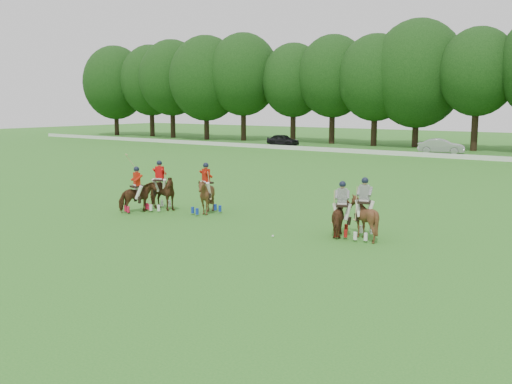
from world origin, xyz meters
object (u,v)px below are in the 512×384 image
Objects in this scene: polo_red_c at (206,196)px; polo_stripe_b at (364,217)px; polo_red_b at (160,192)px; polo_ball at (273,236)px; car_left at (283,140)px; polo_stripe_a at (342,217)px; polo_red_a at (137,196)px; car_mid at (441,146)px.

polo_red_c is 7.93m from polo_stripe_b.
polo_red_b is 7.64m from polo_ball.
polo_stripe_a reaches higher than car_left.
polo_red_a is 7.94m from polo_ball.
polo_red_b is at bearing -152.22° from car_left.
car_mid is 39.24m from polo_red_a.
polo_stripe_b is (10.34, 0.24, -0.02)m from polo_red_b.
polo_ball is at bearing -3.69° from polo_red_a.
polo_red_a reaches higher than polo_stripe_b.
polo_red_a reaches higher than polo_red_b.
car_mid is 1.67× the size of polo_red_a.
polo_red_b is 1.12× the size of polo_stripe_a.
car_left is 18.80m from car_mid.
polo_red_c is at bearing 167.71° from car_mid.
polo_red_b is at bearing -178.68° from polo_stripe_b.
polo_red_a is 1.14× the size of polo_red_b.
polo_stripe_b is (27.82, -37.93, 0.15)m from car_left.
car_left is at bearing 114.60° from polo_red_b.
polo_stripe_b is at bearing -2.03° from polo_red_c.
polo_stripe_a is at bearing -141.49° from car_left.
polo_stripe_b reaches higher than car_mid.
polo_red_c is at bearing 12.12° from polo_red_b.
car_left is at bearing 122.11° from polo_ball.
polo_red_a reaches higher than polo_red_c.
car_mid is 37.66m from polo_red_c.
car_left is 42.58m from polo_red_c.
polo_stripe_a is 0.91× the size of polo_stripe_b.
polo_red_a is at bearing -173.24° from polo_stripe_a.
car_left is at bearing 76.06° from car_mid.
polo_red_a is (17.02, -39.20, 0.08)m from car_left.
car_mid is at bearing 88.00° from polo_red_b.
polo_stripe_b reaches higher than polo_ball.
polo_red_a is at bearing -151.57° from polo_red_c.
car_mid is at bearing 91.65° from polo_red_c.
polo_red_b is at bearing -179.12° from polo_stripe_a.
polo_stripe_b is at bearing 6.11° from polo_stripe_a.
polo_red_c reaches higher than polo_ball.
polo_red_b is at bearing 164.06° from car_mid.
polo_stripe_b is at bearing 31.51° from polo_ball.
polo_stripe_b reaches higher than polo_stripe_a.
polo_red_c is (19.89, -37.65, 0.18)m from car_left.
polo_red_a is 1.16× the size of polo_stripe_b.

